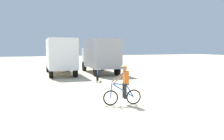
{
  "coord_description": "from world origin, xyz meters",
  "views": [
    {
      "loc": [
        -6.54,
        -9.5,
        2.54
      ],
      "look_at": [
        -0.58,
        4.14,
        1.1
      ],
      "focal_mm": 37.26,
      "sensor_mm": 36.0,
      "label": 1
    }
  ],
  "objects_px": {
    "box_truck_avon_van": "(60,55)",
    "cyclist_orange_shirt": "(124,86)",
    "bicycle_spare": "(98,76)",
    "box_truck_grey_hauler": "(100,54)"
  },
  "relations": [
    {
      "from": "box_truck_grey_hauler",
      "to": "bicycle_spare",
      "type": "height_order",
      "value": "box_truck_grey_hauler"
    },
    {
      "from": "box_truck_avon_van",
      "to": "cyclist_orange_shirt",
      "type": "distance_m",
      "value": 12.85
    },
    {
      "from": "box_truck_grey_hauler",
      "to": "cyclist_orange_shirt",
      "type": "height_order",
      "value": "box_truck_grey_hauler"
    },
    {
      "from": "box_truck_avon_van",
      "to": "bicycle_spare",
      "type": "relative_size",
      "value": 4.33
    },
    {
      "from": "cyclist_orange_shirt",
      "to": "bicycle_spare",
      "type": "bearing_deg",
      "value": 78.95
    },
    {
      "from": "cyclist_orange_shirt",
      "to": "bicycle_spare",
      "type": "distance_m",
      "value": 7.37
    },
    {
      "from": "box_truck_grey_hauler",
      "to": "bicycle_spare",
      "type": "xyz_separation_m",
      "value": [
        -2.15,
        -5.22,
        -1.48
      ]
    },
    {
      "from": "box_truck_avon_van",
      "to": "cyclist_orange_shirt",
      "type": "xyz_separation_m",
      "value": [
        0.26,
        -12.8,
        -1.03
      ]
    },
    {
      "from": "box_truck_grey_hauler",
      "to": "bicycle_spare",
      "type": "distance_m",
      "value": 5.84
    },
    {
      "from": "box_truck_grey_hauler",
      "to": "cyclist_orange_shirt",
      "type": "distance_m",
      "value": 12.98
    }
  ]
}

